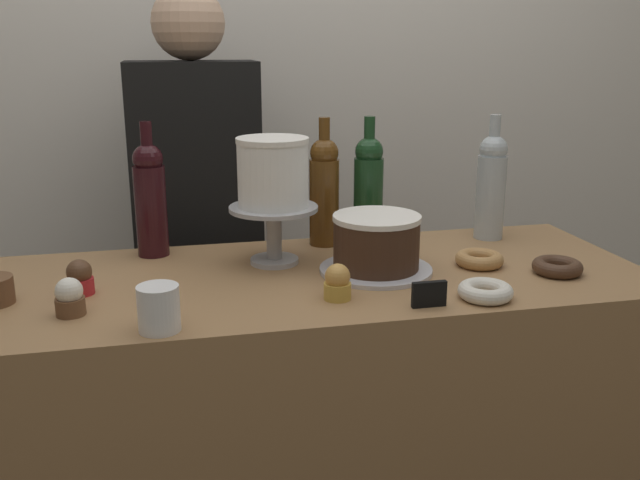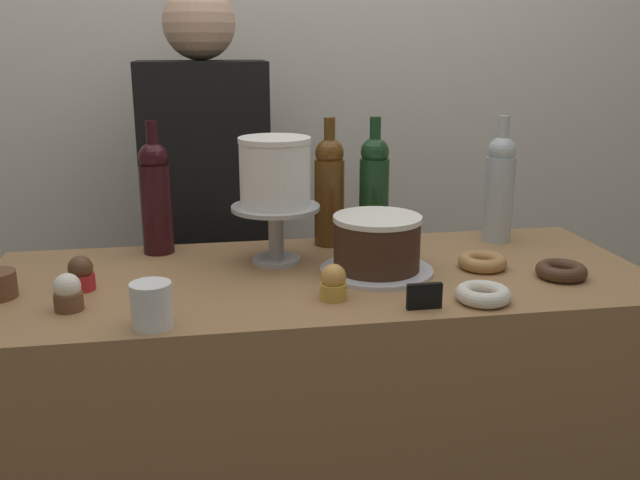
{
  "view_description": "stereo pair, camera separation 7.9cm",
  "coord_description": "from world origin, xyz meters",
  "px_view_note": "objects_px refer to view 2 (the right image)",
  "views": [
    {
      "loc": [
        -0.33,
        -1.46,
        1.45
      ],
      "look_at": [
        0.0,
        0.0,
        1.03
      ],
      "focal_mm": 39.24,
      "sensor_mm": 36.0,
      "label": 1
    },
    {
      "loc": [
        -0.25,
        -1.47,
        1.45
      ],
      "look_at": [
        0.0,
        0.0,
        1.03
      ],
      "focal_mm": 39.24,
      "sensor_mm": 36.0,
      "label": 2
    }
  ],
  "objects_px": {
    "cupcake_caramel": "(335,283)",
    "cupcake_vanilla": "(68,293)",
    "wine_bottle_dark_red": "(156,195)",
    "donut_chocolate": "(561,271)",
    "coffee_cup_ceramic": "(152,305)",
    "white_layer_cake": "(275,172)",
    "donut_sugar": "(483,294)",
    "cupcake_chocolate": "(81,274)",
    "chocolate_round_cake": "(377,242)",
    "wine_bottle_clear": "(499,186)",
    "wine_bottle_amber": "(329,189)",
    "wine_bottle_green": "(374,188)",
    "cake_stand_pedestal": "(276,224)",
    "donut_maple": "(482,262)",
    "barista_figure": "(209,254)",
    "price_sign_chalkboard": "(424,296)"
  },
  "relations": [
    {
      "from": "wine_bottle_green",
      "to": "barista_figure",
      "type": "distance_m",
      "value": 0.59
    },
    {
      "from": "wine_bottle_dark_red",
      "to": "cupcake_caramel",
      "type": "relative_size",
      "value": 4.38
    },
    {
      "from": "cake_stand_pedestal",
      "to": "cupcake_caramel",
      "type": "bearing_deg",
      "value": -71.27
    },
    {
      "from": "white_layer_cake",
      "to": "barista_figure",
      "type": "relative_size",
      "value": 0.1
    },
    {
      "from": "wine_bottle_green",
      "to": "wine_bottle_dark_red",
      "type": "bearing_deg",
      "value": 179.7
    },
    {
      "from": "cupcake_chocolate",
      "to": "wine_bottle_amber",
      "type": "bearing_deg",
      "value": 23.73
    },
    {
      "from": "cake_stand_pedestal",
      "to": "cupcake_chocolate",
      "type": "height_order",
      "value": "cake_stand_pedestal"
    },
    {
      "from": "white_layer_cake",
      "to": "coffee_cup_ceramic",
      "type": "relative_size",
      "value": 1.95
    },
    {
      "from": "wine_bottle_amber",
      "to": "donut_sugar",
      "type": "bearing_deg",
      "value": -63.65
    },
    {
      "from": "cupcake_vanilla",
      "to": "coffee_cup_ceramic",
      "type": "bearing_deg",
      "value": -34.67
    },
    {
      "from": "cupcake_chocolate",
      "to": "price_sign_chalkboard",
      "type": "bearing_deg",
      "value": -18.51
    },
    {
      "from": "cake_stand_pedestal",
      "to": "wine_bottle_amber",
      "type": "relative_size",
      "value": 0.64
    },
    {
      "from": "chocolate_round_cake",
      "to": "coffee_cup_ceramic",
      "type": "bearing_deg",
      "value": -153.78
    },
    {
      "from": "white_layer_cake",
      "to": "donut_sugar",
      "type": "distance_m",
      "value": 0.54
    },
    {
      "from": "white_layer_cake",
      "to": "wine_bottle_dark_red",
      "type": "bearing_deg",
      "value": 154.68
    },
    {
      "from": "white_layer_cake",
      "to": "wine_bottle_dark_red",
      "type": "distance_m",
      "value": 0.32
    },
    {
      "from": "barista_figure",
      "to": "donut_chocolate",
      "type": "bearing_deg",
      "value": -41.06
    },
    {
      "from": "wine_bottle_amber",
      "to": "cupcake_vanilla",
      "type": "distance_m",
      "value": 0.7
    },
    {
      "from": "wine_bottle_amber",
      "to": "wine_bottle_clear",
      "type": "bearing_deg",
      "value": -4.72
    },
    {
      "from": "cupcake_caramel",
      "to": "cupcake_vanilla",
      "type": "xyz_separation_m",
      "value": [
        -0.52,
        0.03,
        0.0
      ]
    },
    {
      "from": "chocolate_round_cake",
      "to": "wine_bottle_clear",
      "type": "bearing_deg",
      "value": 29.3
    },
    {
      "from": "chocolate_round_cake",
      "to": "cupcake_caramel",
      "type": "distance_m",
      "value": 0.2
    },
    {
      "from": "wine_bottle_green",
      "to": "cake_stand_pedestal",
      "type": "bearing_deg",
      "value": -154.22
    },
    {
      "from": "donut_chocolate",
      "to": "barista_figure",
      "type": "distance_m",
      "value": 1.02
    },
    {
      "from": "cupcake_vanilla",
      "to": "barista_figure",
      "type": "bearing_deg",
      "value": 68.02
    },
    {
      "from": "chocolate_round_cake",
      "to": "donut_chocolate",
      "type": "height_order",
      "value": "chocolate_round_cake"
    },
    {
      "from": "wine_bottle_green",
      "to": "cupcake_vanilla",
      "type": "height_order",
      "value": "wine_bottle_green"
    },
    {
      "from": "wine_bottle_green",
      "to": "wine_bottle_clear",
      "type": "xyz_separation_m",
      "value": [
        0.32,
        -0.03,
        0.0
      ]
    },
    {
      "from": "cake_stand_pedestal",
      "to": "donut_chocolate",
      "type": "relative_size",
      "value": 1.85
    },
    {
      "from": "price_sign_chalkboard",
      "to": "barista_figure",
      "type": "bearing_deg",
      "value": 117.06
    },
    {
      "from": "cake_stand_pedestal",
      "to": "cupcake_caramel",
      "type": "xyz_separation_m",
      "value": [
        0.09,
        -0.27,
        -0.06
      ]
    },
    {
      "from": "wine_bottle_green",
      "to": "cupcake_caramel",
      "type": "height_order",
      "value": "wine_bottle_green"
    },
    {
      "from": "wine_bottle_clear",
      "to": "barista_figure",
      "type": "bearing_deg",
      "value": 154.73
    },
    {
      "from": "cupcake_caramel",
      "to": "donut_chocolate",
      "type": "height_order",
      "value": "cupcake_caramel"
    },
    {
      "from": "wine_bottle_clear",
      "to": "cake_stand_pedestal",
      "type": "bearing_deg",
      "value": -170.8
    },
    {
      "from": "donut_sugar",
      "to": "cupcake_chocolate",
      "type": "bearing_deg",
      "value": 165.42
    },
    {
      "from": "price_sign_chalkboard",
      "to": "coffee_cup_ceramic",
      "type": "height_order",
      "value": "coffee_cup_ceramic"
    },
    {
      "from": "coffee_cup_ceramic",
      "to": "donut_chocolate",
      "type": "bearing_deg",
      "value": 8.75
    },
    {
      "from": "white_layer_cake",
      "to": "cupcake_caramel",
      "type": "bearing_deg",
      "value": -71.27
    },
    {
      "from": "wine_bottle_dark_red",
      "to": "donut_chocolate",
      "type": "xyz_separation_m",
      "value": [
        0.89,
        -0.35,
        -0.13
      ]
    },
    {
      "from": "white_layer_cake",
      "to": "wine_bottle_clear",
      "type": "height_order",
      "value": "wine_bottle_clear"
    },
    {
      "from": "white_layer_cake",
      "to": "donut_sugar",
      "type": "xyz_separation_m",
      "value": [
        0.38,
        -0.33,
        -0.2
      ]
    },
    {
      "from": "wine_bottle_amber",
      "to": "donut_maple",
      "type": "bearing_deg",
      "value": -39.55
    },
    {
      "from": "wine_bottle_clear",
      "to": "price_sign_chalkboard",
      "type": "height_order",
      "value": "wine_bottle_clear"
    },
    {
      "from": "wine_bottle_dark_red",
      "to": "coffee_cup_ceramic",
      "type": "distance_m",
      "value": 0.5
    },
    {
      "from": "wine_bottle_green",
      "to": "donut_maple",
      "type": "bearing_deg",
      "value": -52.33
    },
    {
      "from": "wine_bottle_clear",
      "to": "coffee_cup_ceramic",
      "type": "distance_m",
      "value": 0.97
    },
    {
      "from": "cupcake_chocolate",
      "to": "cupcake_vanilla",
      "type": "height_order",
      "value": "same"
    },
    {
      "from": "white_layer_cake",
      "to": "chocolate_round_cake",
      "type": "xyz_separation_m",
      "value": [
        0.21,
        -0.12,
        -0.15
      ]
    },
    {
      "from": "chocolate_round_cake",
      "to": "wine_bottle_green",
      "type": "xyz_separation_m",
      "value": [
        0.05,
        0.24,
        0.07
      ]
    }
  ]
}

